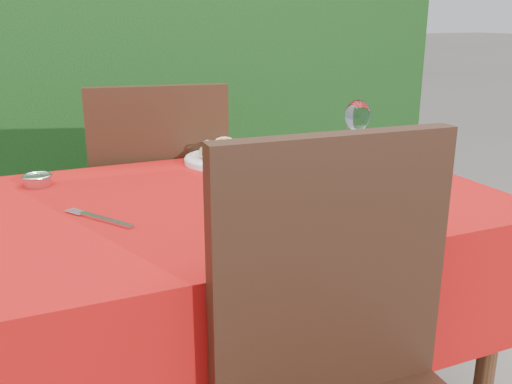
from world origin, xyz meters
name	(u,v)px	position (x,y,z in m)	size (l,w,h in m)	color
hedge	(119,72)	(0.00, 1.55, 0.92)	(3.20, 0.55, 1.78)	black
dining_table	(241,251)	(0.00, 0.00, 0.60)	(1.26, 0.86, 0.75)	#4A2C17
chair_far	(160,204)	(-0.07, 0.58, 0.56)	(0.51, 0.51, 0.97)	black
pizza_plate	(279,199)	(0.04, -0.13, 0.77)	(0.34, 0.34, 0.06)	white
pasta_plate	(222,155)	(0.07, 0.33, 0.77)	(0.23, 0.23, 0.06)	white
water_glass	(381,156)	(0.47, 0.07, 0.79)	(0.07, 0.07, 0.09)	silver
wine_glass	(357,119)	(0.45, 0.18, 0.88)	(0.08, 0.08, 0.19)	silver
fork	(106,220)	(-0.34, -0.06, 0.75)	(0.03, 0.22, 0.01)	silver
steel_ramekin	(38,181)	(-0.46, 0.29, 0.76)	(0.07, 0.07, 0.03)	silver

